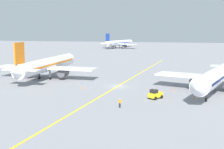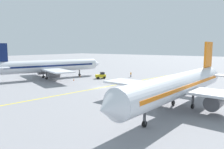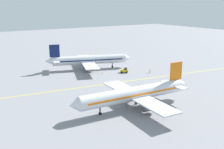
% 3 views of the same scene
% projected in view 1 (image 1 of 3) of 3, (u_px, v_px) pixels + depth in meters
% --- Properties ---
extents(ground_plane, '(400.00, 400.00, 0.00)m').
position_uv_depth(ground_plane, '(118.00, 86.00, 74.71)').
color(ground_plane, gray).
extents(apron_yellow_centreline, '(17.39, 118.85, 0.01)m').
position_uv_depth(apron_yellow_centreline, '(118.00, 86.00, 74.71)').
color(apron_yellow_centreline, yellow).
rests_on(apron_yellow_centreline, ground).
extents(airplane_at_gate, '(28.30, 35.54, 10.60)m').
position_uv_depth(airplane_at_gate, '(47.00, 65.00, 85.30)').
color(airplane_at_gate, silver).
rests_on(airplane_at_gate, ground).
extents(airplane_adjacent_stand, '(28.14, 34.48, 10.60)m').
position_uv_depth(airplane_adjacent_stand, '(218.00, 75.00, 67.58)').
color(airplane_adjacent_stand, silver).
rests_on(airplane_adjacent_stand, ground).
extents(airplane_distant_taxiing, '(24.92, 30.29, 9.54)m').
position_uv_depth(airplane_distant_taxiing, '(119.00, 43.00, 198.89)').
color(airplane_distant_taxiing, silver).
rests_on(airplane_distant_taxiing, ground).
extents(baggage_tug_white, '(2.96, 3.32, 2.11)m').
position_uv_depth(baggage_tug_white, '(155.00, 94.00, 61.88)').
color(baggage_tug_white, gold).
rests_on(baggage_tug_white, ground).
extents(ground_crew_worker, '(0.51, 0.38, 1.68)m').
position_uv_depth(ground_crew_worker, '(120.00, 103.00, 55.14)').
color(ground_crew_worker, '#23232D').
rests_on(ground_crew_worker, ground).
extents(traffic_cone_near_nose, '(0.32, 0.32, 0.55)m').
position_uv_depth(traffic_cone_near_nose, '(82.00, 88.00, 71.48)').
color(traffic_cone_near_nose, orange).
rests_on(traffic_cone_near_nose, ground).
extents(traffic_cone_mid_apron, '(0.32, 0.32, 0.55)m').
position_uv_depth(traffic_cone_mid_apron, '(173.00, 90.00, 69.11)').
color(traffic_cone_mid_apron, orange).
rests_on(traffic_cone_mid_apron, ground).
extents(traffic_cone_by_wingtip, '(0.32, 0.32, 0.55)m').
position_uv_depth(traffic_cone_by_wingtip, '(195.00, 98.00, 61.68)').
color(traffic_cone_by_wingtip, orange).
rests_on(traffic_cone_by_wingtip, ground).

